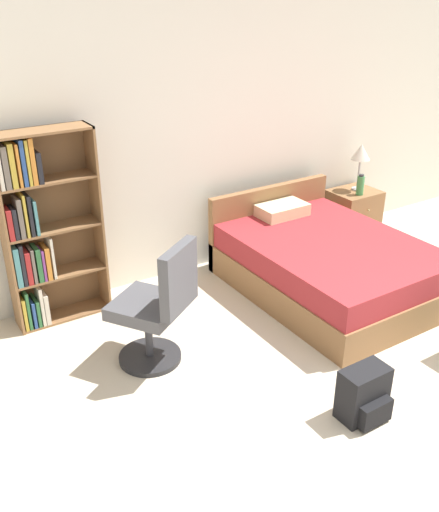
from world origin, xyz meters
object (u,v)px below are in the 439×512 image
Objects in this scene: water_bottle at (360,185)px; backpack_black at (364,395)px; office_chair at (158,308)px; table_lamp at (361,154)px; nightstand at (353,213)px; bed at (324,263)px; bookshelf at (39,229)px.

backpack_black is (-2.10, -2.20, -0.46)m from water_bottle.
table_lamp is (3.07, 1.05, 0.46)m from office_chair.
nightstand is 0.68m from table_lamp.
table_lamp reaches higher than bed.
office_chair reaches higher than backpack_black.
water_bottle is at bearing -125.28° from table_lamp.
table_lamp is 2.26× the size of water_bottle.
office_chair is 3.27m from table_lamp.
office_chair is at bearing -64.31° from bookshelf.
bed is 1.42m from nightstand.
water_bottle reaches higher than backpack_black.
office_chair reaches higher than water_bottle.
table_lamp reaches higher than backpack_black.
bed is at bearing -147.74° from water_bottle.
office_chair is at bearing -161.13° from table_lamp.
bookshelf reaches higher than office_chair.
table_lamp is at bearing 18.87° from office_chair.
bookshelf is 3.15× the size of table_lamp.
office_chair is 3.20m from nightstand.
bed reaches higher than water_bottle.
bookshelf is at bearing 159.97° from bed.
office_chair is 1.94× the size of table_lamp.
water_bottle is (-0.09, -0.13, -0.31)m from table_lamp.
bed is 1.37m from water_bottle.
office_chair is 4.39× the size of water_bottle.
nightstand is at bearing 35.09° from bed.
water_bottle is (-0.04, -0.11, 0.37)m from nightstand.
bed is at bearing 6.47° from office_chair.
bookshelf is at bearing 115.69° from office_chair.
water_bottle reaches higher than nightstand.
bookshelf is 1.62× the size of office_chair.
table_lamp reaches higher than office_chair.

